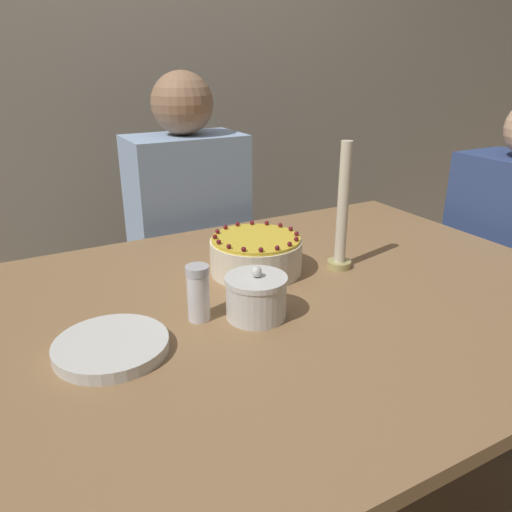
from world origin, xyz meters
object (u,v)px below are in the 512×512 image
at_px(sugar_bowl, 256,297).
at_px(sugar_shaker, 198,292).
at_px(cake, 256,255).
at_px(person_man_blue_shirt, 191,265).
at_px(person_woman_floral, 502,293).
at_px(candle, 342,217).

xyz_separation_m(sugar_bowl, sugar_shaker, (-0.11, 0.05, 0.01)).
bearing_deg(cake, sugar_bowl, -118.71).
bearing_deg(person_man_blue_shirt, sugar_bowl, 78.80).
xyz_separation_m(cake, sugar_bowl, (-0.12, -0.21, -0.00)).
height_order(sugar_bowl, person_woman_floral, person_woman_floral).
bearing_deg(sugar_bowl, candle, 22.07).
relative_size(sugar_bowl, person_woman_floral, 0.12).
height_order(cake, candle, candle).
bearing_deg(candle, sugar_shaker, -169.70).
bearing_deg(person_woman_floral, person_man_blue_shirt, 53.16).
bearing_deg(sugar_bowl, person_woman_floral, 6.87).
relative_size(candle, person_woman_floral, 0.29).
bearing_deg(cake, person_woman_floral, -5.24).
relative_size(cake, person_man_blue_shirt, 0.19).
bearing_deg(person_man_blue_shirt, cake, 85.96).
relative_size(sugar_shaker, candle, 0.37).
relative_size(sugar_bowl, sugar_shaker, 1.09).
distance_m(sugar_bowl, person_woman_floral, 1.10).
xyz_separation_m(cake, person_woman_floral, (0.94, -0.09, -0.30)).
distance_m(candle, person_woman_floral, 0.83).
bearing_deg(sugar_shaker, cake, 35.17).
relative_size(candle, person_man_blue_shirt, 0.27).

